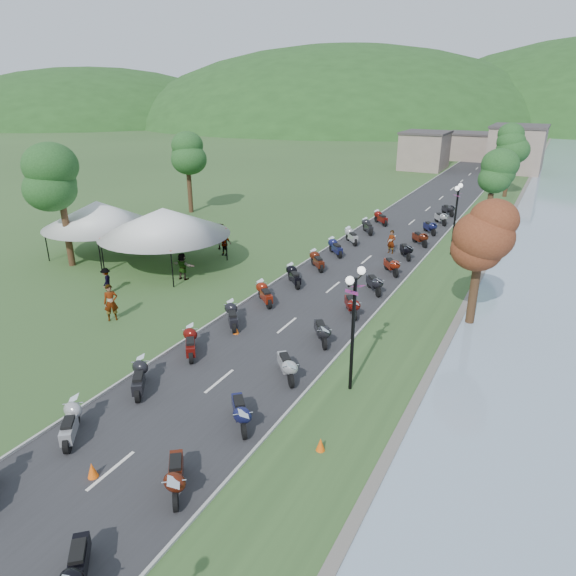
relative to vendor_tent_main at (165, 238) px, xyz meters
The scene contains 13 objects.
road 17.89m from the vendor_tent_main, 49.58° to the left, with size 7.00×120.00×0.02m, color #2B2B2D.
hills_backdrop 173.93m from the vendor_tent_main, 86.20° to the left, with size 360.00×120.00×76.00m, color #285621, non-canonical shape.
far_building 59.31m from the vendor_tent_main, 80.76° to the left, with size 18.00×16.00×5.00m, color gray.
moto_row_left 11.00m from the vendor_tent_main, 32.52° to the right, with size 2.60×49.10×1.10m, color #331411, non-canonical shape.
moto_row_right 13.95m from the vendor_tent_main, ahead, with size 2.60×49.50×1.10m, color #331411, non-canonical shape.
vendor_tent_main is the anchor object (origin of this frame).
vendor_tent_side 5.54m from the vendor_tent_main, behind, with size 5.09×5.09×4.00m, color silver, non-canonical shape.
tree_park_left 7.06m from the vendor_tent_main, 153.71° to the right, with size 3.31×3.31×9.19m, color #285C25, non-canonical shape.
tree_lakeside 19.81m from the vendor_tent_main, ahead, with size 2.81×2.81×7.80m, color #285C25, non-canonical shape.
pedestrian_a 8.91m from the vendor_tent_main, 68.76° to the right, with size 0.72×0.52×1.97m, color slate.
pedestrian_b 5.42m from the vendor_tent_main, 78.81° to the left, with size 0.95×0.52×1.95m, color slate.
pedestrian_c 5.80m from the vendor_tent_main, 89.58° to the right, with size 1.00×0.41×1.54m, color slate.
traffic_cone_near 20.39m from the vendor_tent_main, 56.41° to the right, with size 0.34×0.34×0.54m, color #F2590C.
Camera 1 is at (11.06, 1.09, 11.44)m, focal length 32.00 mm.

